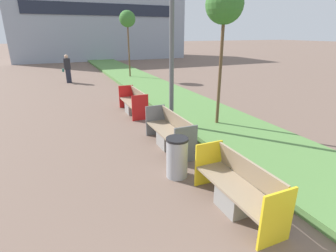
{
  "coord_description": "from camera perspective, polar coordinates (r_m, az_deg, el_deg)",
  "views": [
    {
      "loc": [
        -1.82,
        0.89,
        3.05
      ],
      "look_at": [
        0.9,
        7.16,
        0.6
      ],
      "focal_mm": 28.0,
      "sensor_mm": 36.0,
      "label": 1
    }
  ],
  "objects": [
    {
      "name": "bench_red_frame",
      "position": [
        10.5,
        -7.48,
        4.75
      ],
      "size": [
        0.65,
        1.98,
        0.94
      ],
      "color": "gray",
      "rests_on": "ground"
    },
    {
      "name": "planter_grass_strip",
      "position": [
        12.54,
        0.84,
        6.09
      ],
      "size": [
        2.8,
        120.0,
        0.18
      ],
      "color": "#568442",
      "rests_on": "ground"
    },
    {
      "name": "building_backdrop",
      "position": [
        34.68,
        -14.88,
        22.09
      ],
      "size": [
        19.05,
        7.67,
        9.66
      ],
      "color": "#939EAD",
      "rests_on": "ground"
    },
    {
      "name": "sapling_tree_far",
      "position": [
        18.38,
        -8.83,
        21.88
      ],
      "size": [
        1.04,
        1.04,
        4.39
      ],
      "color": "brown",
      "rests_on": "ground"
    },
    {
      "name": "litter_bin",
      "position": [
        5.78,
        1.97,
        -6.86
      ],
      "size": [
        0.49,
        0.49,
        0.92
      ],
      "color": "#9EA0A5",
      "rests_on": "ground"
    },
    {
      "name": "sapling_tree_near",
      "position": [
        8.54,
        12.19,
        24.15
      ],
      "size": [
        1.12,
        1.12,
        4.38
      ],
      "color": "brown",
      "rests_on": "ground"
    },
    {
      "name": "bench_yellow_frame",
      "position": [
        5.0,
        14.92,
        -13.51
      ],
      "size": [
        0.65,
        1.93,
        0.94
      ],
      "color": "gray",
      "rests_on": "ground"
    },
    {
      "name": "bench_grey_frame",
      "position": [
        7.31,
        0.42,
        -1.78
      ],
      "size": [
        0.65,
        2.11,
        0.94
      ],
      "color": "gray",
      "rests_on": "ground"
    },
    {
      "name": "pedestrian_walking",
      "position": [
        18.03,
        -21.04,
        11.59
      ],
      "size": [
        0.53,
        0.24,
        1.75
      ],
      "color": "#232633",
      "rests_on": "ground"
    }
  ]
}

